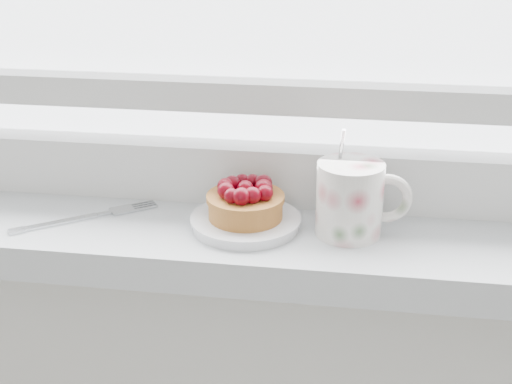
% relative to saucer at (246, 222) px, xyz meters
% --- Properties ---
extents(saucer, '(0.12, 0.12, 0.01)m').
position_rel_saucer_xyz_m(saucer, '(0.00, 0.00, 0.00)').
color(saucer, white).
rests_on(saucer, windowsill).
extents(raspberry_tart, '(0.09, 0.09, 0.05)m').
position_rel_saucer_xyz_m(raspberry_tart, '(0.00, -0.00, 0.03)').
color(raspberry_tart, '#935520').
rests_on(raspberry_tart, saucer).
extents(floral_mug, '(0.11, 0.08, 0.12)m').
position_rel_saucer_xyz_m(floral_mug, '(0.12, 0.00, 0.04)').
color(floral_mug, silver).
rests_on(floral_mug, windowsill).
extents(fork, '(0.15, 0.11, 0.00)m').
position_rel_saucer_xyz_m(fork, '(-0.19, -0.01, -0.00)').
color(fork, silver).
rests_on(fork, windowsill).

